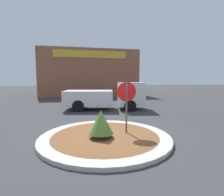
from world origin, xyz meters
The scene contains 6 objects.
ground_plane centered at (0.00, 0.00, 0.00)m, with size 120.00×120.00×0.00m, color #38383A.
traffic_island centered at (0.00, 0.00, 0.07)m, with size 4.82×4.82×0.13m.
stop_sign centered at (0.87, 0.16, 1.48)m, with size 0.75×0.07×2.14m.
island_shrub centered at (-0.19, -0.21, 0.70)m, with size 0.88×0.88×0.99m.
utility_truck centered at (1.31, 6.35, 0.99)m, with size 6.03×3.08×1.99m.
storefront_building centered at (1.06, 18.96, 3.08)m, with size 12.93×6.07×6.16m.
Camera 1 is at (-1.11, -6.24, 2.21)m, focal length 28.00 mm.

